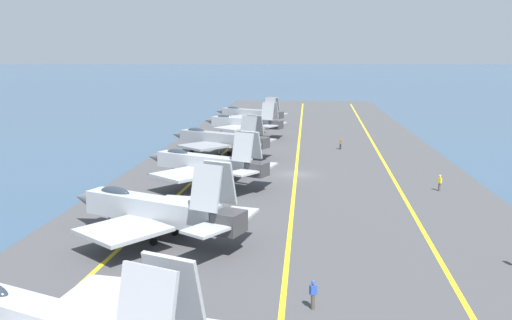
% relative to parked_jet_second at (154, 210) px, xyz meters
% --- Properties ---
extents(ground_plane, '(2000.00, 2000.00, 0.00)m').
position_rel_parked_jet_second_xyz_m(ground_plane, '(24.60, -10.48, -2.75)').
color(ground_plane, '#334C66').
extents(carrier_deck, '(221.23, 41.68, 0.40)m').
position_rel_parked_jet_second_xyz_m(carrier_deck, '(24.60, -10.48, -2.55)').
color(carrier_deck, '#424244').
rests_on(carrier_deck, ground).
extents(deck_stripe_foul_line, '(199.04, 5.95, 0.01)m').
position_rel_parked_jet_second_xyz_m(deck_stripe_foul_line, '(24.60, -21.94, -2.35)').
color(deck_stripe_foul_line, yellow).
rests_on(deck_stripe_foul_line, carrier_deck).
extents(deck_stripe_centerline, '(199.11, 0.36, 0.01)m').
position_rel_parked_jet_second_xyz_m(deck_stripe_centerline, '(24.60, -10.48, -2.35)').
color(deck_stripe_centerline, yellow).
rests_on(deck_stripe_centerline, carrier_deck).
extents(deck_stripe_edge_line, '(198.97, 8.11, 0.01)m').
position_rel_parked_jet_second_xyz_m(deck_stripe_edge_line, '(24.60, 0.99, -2.35)').
color(deck_stripe_edge_line, yellow).
rests_on(deck_stripe_edge_line, carrier_deck).
extents(parked_jet_second, '(13.45, 16.26, 6.59)m').
position_rel_parked_jet_second_xyz_m(parked_jet_second, '(0.00, 0.00, 0.00)').
color(parked_jet_second, '#9EA3A8').
rests_on(parked_jet_second, carrier_deck).
extents(parked_jet_third, '(13.90, 15.82, 6.32)m').
position_rel_parked_jet_second_xyz_m(parked_jet_third, '(18.19, -0.69, 0.09)').
color(parked_jet_third, '#9EA3A8').
rests_on(parked_jet_third, carrier_deck).
extents(parked_jet_fourth, '(13.33, 16.36, 6.17)m').
position_rel_parked_jet_second_xyz_m(parked_jet_fourth, '(35.74, 0.72, 0.15)').
color(parked_jet_fourth, gray).
rests_on(parked_jet_fourth, carrier_deck).
extents(parked_jet_fifth, '(12.84, 15.53, 6.37)m').
position_rel_parked_jet_second_xyz_m(parked_jet_fifth, '(54.58, -0.59, 0.19)').
color(parked_jet_fifth, '#93999E').
rests_on(parked_jet_fifth, carrier_deck).
extents(parked_jet_sixth, '(14.10, 16.34, 5.83)m').
position_rel_parked_jet_second_xyz_m(parked_jet_sixth, '(73.36, 0.35, -0.11)').
color(parked_jet_sixth, gray).
rests_on(parked_jet_sixth, carrier_deck).
extents(crew_blue_vest, '(0.40, 0.46, 1.75)m').
position_rel_parked_jet_second_xyz_m(crew_blue_vest, '(-11.01, -12.21, -1.39)').
color(crew_blue_vest, '#4C473D').
rests_on(crew_blue_vest, carrier_deck).
extents(crew_yellow_vest, '(0.46, 0.45, 1.75)m').
position_rel_parked_jet_second_xyz_m(crew_yellow_vest, '(17.76, -25.85, -1.39)').
color(crew_yellow_vest, '#4C473D').
rests_on(crew_yellow_vest, carrier_deck).
extents(crew_brown_vest, '(0.29, 0.40, 1.74)m').
position_rel_parked_jet_second_xyz_m(crew_brown_vest, '(43.13, -16.92, -1.40)').
color(crew_brown_vest, '#232328').
rests_on(crew_brown_vest, carrier_deck).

